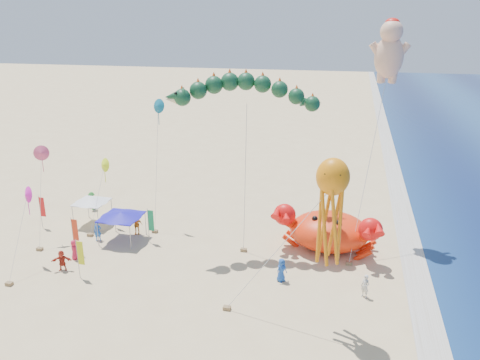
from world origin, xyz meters
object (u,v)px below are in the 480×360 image
crab_inflatable (329,230)px  canopy_white (91,200)px  cherub_kite (390,49)px  canopy_blue (121,215)px  dragon_kite (245,96)px  octopus_kite (331,203)px

crab_inflatable → canopy_white: size_ratio=2.89×
cherub_kite → canopy_blue: size_ratio=5.17×
dragon_kite → canopy_blue: dragon_kite is taller
octopus_kite → dragon_kite: bearing=127.3°
octopus_kite → canopy_white: octopus_kite is taller
dragon_kite → canopy_white: dragon_kite is taller
crab_inflatable → canopy_blue: crab_inflatable is taller
crab_inflatable → dragon_kite: (-7.14, -0.91, 11.14)m
dragon_kite → octopus_kite: (7.48, -9.81, -4.54)m
cherub_kite → canopy_white: cherub_kite is taller
canopy_white → dragon_kite: bearing=-3.4°
cherub_kite → canopy_white: bearing=-170.2°
dragon_kite → canopy_blue: (-10.66, -1.67, -10.43)m
dragon_kite → canopy_blue: bearing=-171.1°
crab_inflatable → cherub_kite: bearing=50.0°
crab_inflatable → canopy_white: 22.20m
cherub_kite → octopus_kite: size_ratio=1.69×
crab_inflatable → cherub_kite: cherub_kite is taller
crab_inflatable → octopus_kite: (0.34, -10.72, 6.60)m
dragon_kite → canopy_white: size_ratio=4.57×
cherub_kite → octopus_kite: (-3.38, -15.16, -7.94)m
octopus_kite → canopy_blue: (-18.15, 8.13, -5.89)m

